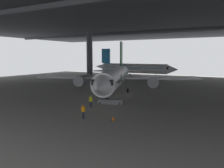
# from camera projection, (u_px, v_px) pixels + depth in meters

# --- Properties ---
(ground_plane) EXTENTS (110.00, 110.00, 0.00)m
(ground_plane) POSITION_uv_depth(u_px,v_px,m) (116.00, 97.00, 41.49)
(ground_plane) COLOR gray
(hangar_structure) EXTENTS (121.00, 99.00, 15.82)m
(hangar_structure) POSITION_uv_depth(u_px,v_px,m) (145.00, 20.00, 51.68)
(hangar_structure) COLOR #4C4F54
(hangar_structure) RESTS_ON ground_plane
(airplane_main) EXTENTS (32.12, 32.25, 10.62)m
(airplane_main) POSITION_uv_depth(u_px,v_px,m) (115.00, 77.00, 44.47)
(airplane_main) COLOR white
(airplane_main) RESTS_ON ground_plane
(boarding_stairs) EXTENTS (4.26, 2.76, 4.48)m
(boarding_stairs) POSITION_uv_depth(u_px,v_px,m) (111.00, 99.00, 35.53)
(boarding_stairs) COLOR slate
(boarding_stairs) RESTS_ON ground_plane
(crew_worker_near_nose) EXTENTS (0.55, 0.24, 1.74)m
(crew_worker_near_nose) POSITION_uv_depth(u_px,v_px,m) (83.00, 111.00, 26.70)
(crew_worker_near_nose) COLOR #232838
(crew_worker_near_nose) RESTS_ON ground_plane
(crew_worker_by_stairs) EXTENTS (0.35, 0.51, 1.76)m
(crew_worker_by_stairs) POSITION_uv_depth(u_px,v_px,m) (91.00, 101.00, 32.75)
(crew_worker_by_stairs) COLOR #232838
(crew_worker_by_stairs) RESTS_ON ground_plane
(airplane_distant) EXTENTS (30.87, 29.75, 9.92)m
(airplane_distant) POSITION_uv_depth(u_px,v_px,m) (132.00, 68.00, 78.92)
(airplane_distant) COLOR white
(airplane_distant) RESTS_ON ground_plane
(traffic_cone_orange) EXTENTS (0.36, 0.36, 0.60)m
(traffic_cone_orange) POSITION_uv_depth(u_px,v_px,m) (113.00, 118.00, 26.09)
(traffic_cone_orange) COLOR black
(traffic_cone_orange) RESTS_ON ground_plane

